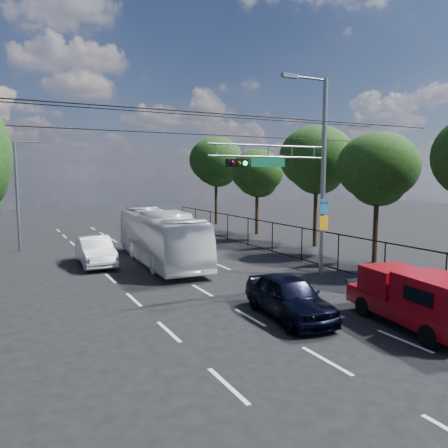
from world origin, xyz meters
TOP-DOWN VIEW (x-y plane):
  - ground at (0.00, 0.00)m, footprint 120.00×120.00m
  - lane_markings at (-0.00, 14.00)m, footprint 6.12×38.00m
  - signal_mast at (5.28, 7.99)m, footprint 6.43×0.39m
  - streetlight_left at (-6.33, 22.00)m, footprint 2.09×0.22m
  - utility_wires at (0.00, 8.83)m, footprint 22.00×5.04m
  - fence_right at (7.60, 12.17)m, footprint 0.06×34.03m
  - tree_right_b at (11.22, 9.02)m, footprint 4.50×4.50m
  - tree_right_c at (11.82, 15.02)m, footprint 5.10×5.10m
  - tree_right_d at (11.42, 22.02)m, footprint 4.32×4.32m
  - tree_right_e at (11.62, 30.02)m, footprint 5.28×5.28m
  - red_pickup at (4.26, 0.61)m, footprint 2.53×5.27m
  - navy_hatchback at (1.22, 3.40)m, footprint 2.30×4.58m
  - white_bus at (0.39, 14.52)m, footprint 3.09×10.69m
  - white_van at (-3.00, 15.54)m, footprint 1.76×4.71m

SIDE VIEW (x-z plane):
  - ground at x=0.00m, z-range 0.00..0.00m
  - lane_markings at x=0.00m, z-range 0.00..0.01m
  - navy_hatchback at x=1.22m, z-range 0.00..1.50m
  - white_van at x=-3.00m, z-range 0.00..1.54m
  - red_pickup at x=4.26m, z-range 0.06..1.95m
  - fence_right at x=7.60m, z-range 0.03..2.03m
  - white_bus at x=0.39m, z-range 0.00..2.94m
  - streetlight_left at x=-6.33m, z-range 0.40..7.48m
  - tree_right_d at x=11.42m, z-range 1.34..8.36m
  - tree_right_b at x=11.22m, z-range 1.40..8.71m
  - signal_mast at x=5.28m, z-range 0.49..9.99m
  - tree_right_c at x=11.82m, z-range 1.59..9.88m
  - tree_right_e at x=11.62m, z-range 1.65..10.23m
  - utility_wires at x=0.00m, z-range 6.86..7.60m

